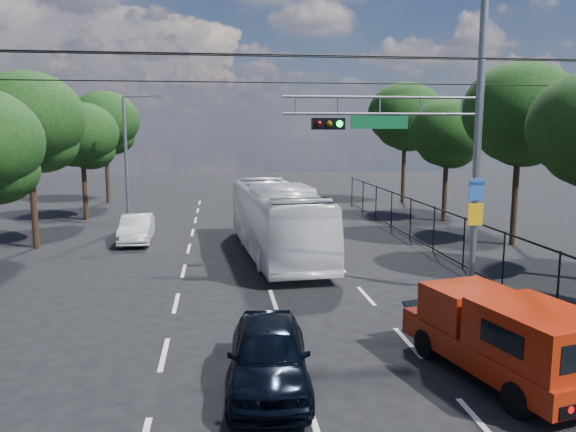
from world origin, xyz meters
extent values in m
cube|color=beige|center=(-3.00, 4.00, 0.01)|extent=(0.12, 2.00, 0.01)
cube|color=beige|center=(-3.00, 8.00, 0.01)|extent=(0.12, 2.00, 0.01)
cube|color=beige|center=(-3.00, 12.00, 0.01)|extent=(0.12, 2.00, 0.01)
cube|color=beige|center=(-3.00, 16.00, 0.01)|extent=(0.12, 2.00, 0.01)
cube|color=beige|center=(-3.00, 20.00, 0.01)|extent=(0.12, 2.00, 0.01)
cube|color=beige|center=(-3.00, 24.00, 0.01)|extent=(0.12, 2.00, 0.01)
cube|color=beige|center=(-3.00, 28.00, 0.01)|extent=(0.12, 2.00, 0.01)
cube|color=beige|center=(-3.00, 32.00, 0.01)|extent=(0.12, 2.00, 0.01)
cube|color=beige|center=(0.00, 4.00, 0.01)|extent=(0.12, 2.00, 0.01)
cube|color=beige|center=(0.00, 8.00, 0.01)|extent=(0.12, 2.00, 0.01)
cube|color=beige|center=(0.00, 12.00, 0.01)|extent=(0.12, 2.00, 0.01)
cube|color=beige|center=(0.00, 16.00, 0.01)|extent=(0.12, 2.00, 0.01)
cube|color=beige|center=(0.00, 20.00, 0.01)|extent=(0.12, 2.00, 0.01)
cube|color=beige|center=(0.00, 24.00, 0.01)|extent=(0.12, 2.00, 0.01)
cube|color=beige|center=(0.00, 28.00, 0.01)|extent=(0.12, 2.00, 0.01)
cube|color=beige|center=(0.00, 32.00, 0.01)|extent=(0.12, 2.00, 0.01)
cube|color=beige|center=(3.00, 0.00, 0.01)|extent=(0.12, 2.00, 0.01)
cube|color=beige|center=(3.00, 4.00, 0.01)|extent=(0.12, 2.00, 0.01)
cube|color=beige|center=(3.00, 8.00, 0.01)|extent=(0.12, 2.00, 0.01)
cube|color=beige|center=(3.00, 12.00, 0.01)|extent=(0.12, 2.00, 0.01)
cube|color=beige|center=(3.00, 16.00, 0.01)|extent=(0.12, 2.00, 0.01)
cube|color=beige|center=(3.00, 20.00, 0.01)|extent=(0.12, 2.00, 0.01)
cube|color=beige|center=(3.00, 24.00, 0.01)|extent=(0.12, 2.00, 0.01)
cube|color=beige|center=(3.00, 28.00, 0.01)|extent=(0.12, 2.00, 0.01)
cube|color=beige|center=(3.00, 32.00, 0.01)|extent=(0.12, 2.00, 0.01)
cylinder|color=slate|center=(6.50, 8.00, 4.75)|extent=(0.24, 0.24, 9.50)
cylinder|color=slate|center=(3.40, 8.00, 6.25)|extent=(6.20, 0.08, 0.08)
cylinder|color=slate|center=(3.40, 8.00, 5.75)|extent=(6.20, 0.08, 0.08)
cube|color=black|center=(1.70, 8.00, 5.45)|extent=(1.00, 0.28, 0.35)
sphere|color=#3F0505|center=(1.38, 7.85, 5.45)|extent=(0.20, 0.20, 0.20)
sphere|color=#4C3805|center=(1.70, 7.85, 5.45)|extent=(0.20, 0.20, 0.20)
sphere|color=#0CE533|center=(2.02, 7.85, 5.45)|extent=(0.20, 0.20, 0.20)
cube|color=#0C572C|center=(3.30, 8.00, 5.50)|extent=(1.80, 0.05, 0.40)
cube|color=blue|center=(6.48, 7.86, 3.40)|extent=(0.50, 0.04, 0.70)
cube|color=#FFAE0D|center=(6.48, 7.86, 2.60)|extent=(0.50, 0.04, 0.70)
cylinder|color=slate|center=(5.90, 8.00, 6.00)|extent=(0.05, 0.05, 0.50)
cylinder|color=slate|center=(4.60, 8.00, 6.00)|extent=(0.05, 0.05, 0.50)
cylinder|color=slate|center=(3.30, 8.00, 6.00)|extent=(0.05, 0.05, 0.50)
cylinder|color=slate|center=(2.00, 8.00, 6.00)|extent=(0.05, 0.05, 0.50)
cylinder|color=slate|center=(0.70, 8.00, 6.00)|extent=(0.05, 0.05, 0.50)
cylinder|color=slate|center=(-6.50, 22.00, 3.50)|extent=(0.18, 0.18, 7.00)
cylinder|color=slate|center=(-5.70, 22.00, 7.00)|extent=(1.60, 0.09, 0.09)
cube|color=slate|center=(-4.80, 22.00, 7.00)|extent=(0.60, 0.22, 0.15)
cylinder|color=black|center=(0.00, 6.00, 7.20)|extent=(22.00, 0.04, 0.04)
cylinder|color=black|center=(0.00, 9.50, 7.60)|extent=(22.00, 0.04, 0.04)
cylinder|color=black|center=(0.00, 11.00, 6.90)|extent=(22.00, 0.04, 0.04)
cube|color=black|center=(7.60, 12.00, 1.95)|extent=(0.04, 34.00, 0.06)
cube|color=black|center=(7.60, 12.00, 0.15)|extent=(0.04, 34.00, 0.06)
cylinder|color=black|center=(7.60, 5.00, 1.00)|extent=(0.06, 0.06, 2.00)
cylinder|color=black|center=(7.60, 8.00, 1.00)|extent=(0.06, 0.06, 2.00)
cylinder|color=black|center=(7.60, 11.00, 1.00)|extent=(0.06, 0.06, 2.00)
cylinder|color=black|center=(7.60, 14.00, 1.00)|extent=(0.06, 0.06, 2.00)
cylinder|color=black|center=(7.60, 17.00, 1.00)|extent=(0.06, 0.06, 2.00)
cylinder|color=black|center=(7.60, 20.00, 1.00)|extent=(0.06, 0.06, 2.00)
cylinder|color=black|center=(7.60, 23.00, 1.00)|extent=(0.06, 0.06, 2.00)
cylinder|color=black|center=(7.60, 26.00, 1.00)|extent=(0.06, 0.06, 2.00)
cylinder|color=black|center=(7.60, 29.00, 1.00)|extent=(0.06, 0.06, 2.00)
cylinder|color=black|center=(11.80, 15.00, 2.38)|extent=(0.28, 0.28, 4.76)
ellipsoid|color=black|center=(11.80, 15.00, 6.12)|extent=(5.10, 5.10, 4.33)
ellipsoid|color=black|center=(12.20, 15.30, 4.93)|extent=(3.40, 3.40, 2.72)
ellipsoid|color=black|center=(11.45, 14.80, 5.10)|extent=(3.23, 3.23, 2.58)
cylinder|color=black|center=(11.40, 22.00, 2.02)|extent=(0.28, 0.28, 4.03)
ellipsoid|color=black|center=(11.40, 22.00, 5.18)|extent=(4.32, 4.32, 3.67)
ellipsoid|color=black|center=(11.80, 22.30, 4.18)|extent=(2.88, 2.88, 2.30)
ellipsoid|color=black|center=(11.05, 21.80, 4.32)|extent=(2.74, 2.74, 2.19)
cylinder|color=black|center=(11.60, 30.00, 2.46)|extent=(0.28, 0.28, 4.93)
ellipsoid|color=black|center=(11.60, 30.00, 6.34)|extent=(5.28, 5.28, 4.49)
ellipsoid|color=black|center=(12.00, 30.30, 5.10)|extent=(3.52, 3.52, 2.82)
ellipsoid|color=black|center=(11.25, 29.80, 5.28)|extent=(3.34, 3.34, 2.68)
cylinder|color=black|center=(-9.80, 17.00, 2.24)|extent=(0.28, 0.28, 4.48)
ellipsoid|color=black|center=(-9.80, 17.00, 5.76)|extent=(4.80, 4.80, 4.08)
ellipsoid|color=black|center=(-9.40, 17.30, 4.64)|extent=(3.20, 3.20, 2.56)
ellipsoid|color=black|center=(-10.15, 16.80, 4.80)|extent=(3.04, 3.04, 2.43)
cylinder|color=black|center=(-9.40, 25.00, 1.96)|extent=(0.28, 0.28, 3.92)
ellipsoid|color=black|center=(-9.40, 25.00, 5.04)|extent=(4.20, 4.20, 3.57)
ellipsoid|color=black|center=(-9.00, 25.30, 4.06)|extent=(2.80, 2.80, 2.24)
ellipsoid|color=black|center=(-9.75, 24.80, 4.20)|extent=(2.66, 2.66, 2.13)
cylinder|color=black|center=(-9.60, 33.00, 2.30)|extent=(0.28, 0.28, 4.59)
ellipsoid|color=black|center=(-9.60, 33.00, 5.90)|extent=(4.92, 4.92, 4.18)
ellipsoid|color=black|center=(-9.20, 33.30, 4.76)|extent=(3.28, 3.28, 2.62)
ellipsoid|color=black|center=(-9.95, 32.80, 4.92)|extent=(3.12, 3.12, 2.49)
cylinder|color=black|center=(3.12, 3.09, 0.33)|extent=(0.39, 0.70, 0.66)
cylinder|color=black|center=(4.69, 3.46, 0.33)|extent=(0.39, 0.70, 0.66)
cylinder|color=black|center=(3.81, 0.24, 0.33)|extent=(0.39, 0.70, 0.66)
cube|color=#951B08|center=(4.25, 1.85, 0.59)|extent=(2.84, 5.01, 0.53)
cube|color=#951B08|center=(3.75, 3.92, 0.66)|extent=(1.82, 0.91, 0.52)
cube|color=black|center=(3.69, 4.17, 0.90)|extent=(1.65, 0.74, 0.29)
cube|color=#951B08|center=(3.99, 2.91, 1.28)|extent=(2.00, 1.82, 0.90)
cube|color=black|center=(4.16, 2.22, 1.32)|extent=(1.44, 0.39, 0.52)
cube|color=#951B08|center=(4.49, 0.84, 1.34)|extent=(2.27, 2.75, 0.99)
cube|color=black|center=(5.35, 1.04, 1.37)|extent=(0.30, 1.11, 0.43)
cube|color=black|center=(3.62, 0.63, 1.37)|extent=(0.30, 1.11, 0.43)
imported|color=black|center=(-0.68, 2.02, 0.70)|extent=(1.95, 4.20, 1.39)
imported|color=white|center=(0.80, 14.37, 1.52)|extent=(3.41, 11.09, 3.04)
imported|color=silver|center=(-5.50, 17.80, 0.65)|extent=(1.48, 3.96, 1.29)
camera|label=1|loc=(-1.65, -8.92, 5.29)|focal=35.00mm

